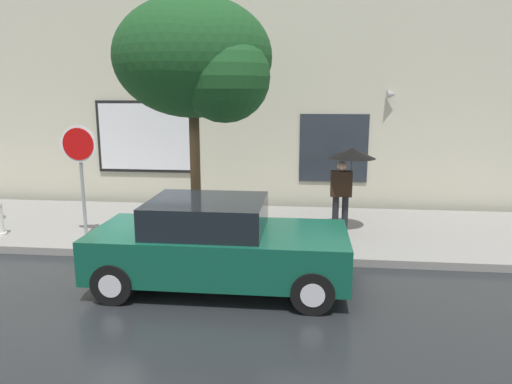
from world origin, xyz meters
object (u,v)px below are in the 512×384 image
Objects in this scene: parked_car at (218,245)px; pedestrian_with_umbrella at (349,165)px; street_tree at (199,62)px; stop_sign at (80,159)px.

parked_car is 2.22× the size of pedestrian_with_umbrella.
pedestrian_with_umbrella is (2.31, 2.95, 0.91)m from parked_car.
street_tree reaches higher than stop_sign.
pedestrian_with_umbrella reaches higher than parked_car.
stop_sign is (-3.23, 1.97, 1.09)m from parked_car.
parked_car is at bearing -31.35° from stop_sign.
parked_car is at bearing -128.03° from pedestrian_with_umbrella.
parked_car is 3.47m from street_tree.
street_tree is 3.25m from stop_sign.
pedestrian_with_umbrella is 3.82m from street_tree.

